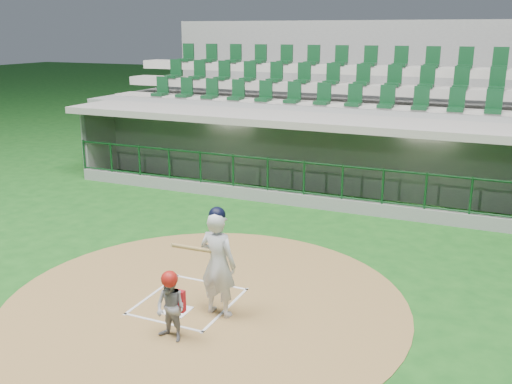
# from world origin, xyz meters

# --- Properties ---
(ground) EXTENTS (120.00, 120.00, 0.00)m
(ground) POSITION_xyz_m (0.00, 0.00, 0.00)
(ground) COLOR #154C16
(ground) RESTS_ON ground
(dirt_circle) EXTENTS (7.20, 7.20, 0.01)m
(dirt_circle) POSITION_xyz_m (0.30, -0.20, 0.01)
(dirt_circle) COLOR brown
(dirt_circle) RESTS_ON ground
(home_plate) EXTENTS (0.43, 0.43, 0.02)m
(home_plate) POSITION_xyz_m (0.00, -0.70, 0.02)
(home_plate) COLOR white
(home_plate) RESTS_ON dirt_circle
(batter_box_chalk) EXTENTS (1.55, 1.80, 0.01)m
(batter_box_chalk) POSITION_xyz_m (0.00, -0.30, 0.02)
(batter_box_chalk) COLOR white
(batter_box_chalk) RESTS_ON ground
(dugout_structure) EXTENTS (16.40, 3.70, 3.00)m
(dugout_structure) POSITION_xyz_m (0.20, 7.83, 0.96)
(dugout_structure) COLOR slate
(dugout_structure) RESTS_ON ground
(seating_deck) EXTENTS (17.00, 6.72, 5.15)m
(seating_deck) POSITION_xyz_m (0.00, 10.91, 1.42)
(seating_deck) COLOR gray
(seating_deck) RESTS_ON ground
(batter) EXTENTS (0.90, 0.90, 1.92)m
(batter) POSITION_xyz_m (0.71, -0.49, 0.97)
(batter) COLOR silver
(batter) RESTS_ON dirt_circle
(catcher) EXTENTS (0.59, 0.50, 1.16)m
(catcher) POSITION_xyz_m (0.42, -1.53, 0.59)
(catcher) COLOR gray
(catcher) RESTS_ON dirt_circle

